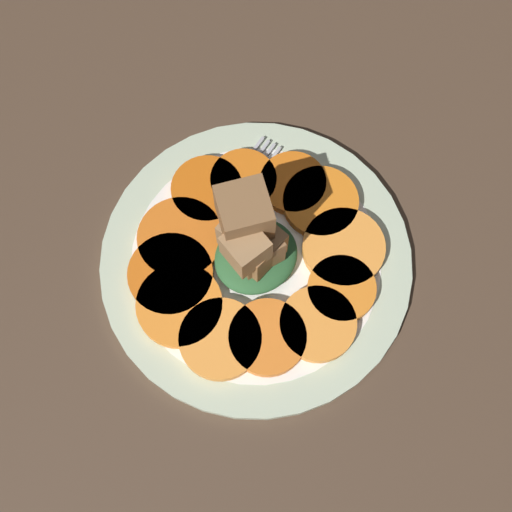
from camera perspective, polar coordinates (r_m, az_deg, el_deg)
The scene contains 16 objects.
table_slab at distance 69.08cm, azimuth 0.00°, elevation -0.86°, with size 120.00×120.00×2.00cm, color #4C3828.
plate at distance 67.64cm, azimuth 0.00°, elevation -0.45°, with size 29.54×29.54×1.05cm.
carrot_slice_0 at distance 69.38cm, azimuth -3.94°, elevation 5.31°, with size 6.95×6.95×1.06cm, color #D45E12.
carrot_slice_1 at distance 67.64cm, azimuth -6.08°, elevation 1.42°, with size 8.10×8.10×1.06cm, color orange.
carrot_slice_2 at distance 66.53cm, azimuth -6.85°, elevation -1.48°, with size 7.93×7.93×1.06cm, color orange.
carrot_slice_3 at distance 65.58cm, azimuth -6.14°, elevation -3.94°, with size 7.93×7.93×1.06cm, color orange.
carrot_slice_4 at distance 64.51cm, azimuth -2.87°, elevation -6.65°, with size 7.50×7.50×1.06cm, color #F99438.
carrot_slice_5 at distance 64.48cm, azimuth 0.93°, elevation -6.52°, with size 7.06×7.06×1.06cm, color orange.
carrot_slice_6 at distance 65.00cm, azimuth 4.97°, elevation -5.44°, with size 7.01×7.01×1.06cm, color orange.
carrot_slice_7 at distance 66.11cm, azimuth 6.85°, elevation -2.64°, with size 6.35×6.35×1.06cm, color orange.
carrot_slice_8 at distance 67.43cm, azimuth 7.02°, elevation 0.66°, with size 7.80×7.80×1.06cm, color #F99539.
carrot_slice_9 at distance 68.96cm, azimuth 5.18°, elevation 4.31°, with size 7.31×7.31×1.06cm, color orange.
carrot_slice_10 at distance 69.60cm, azimuth 2.96°, elevation 5.83°, with size 6.47×6.47×1.06cm, color orange.
carrot_slice_11 at distance 69.65cm, azimuth -1.01°, elevation 6.06°, with size 6.46×6.46×1.06cm, color orange.
center_pile at distance 63.23cm, azimuth -0.41°, elevation 1.18°, with size 8.03×8.01×10.48cm.
fork at distance 68.60cm, azimuth -3.03°, elevation 3.30°, with size 19.31×7.93×0.40cm.
Camera 1 is at (13.52, 17.45, 66.45)cm, focal length 50.00 mm.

